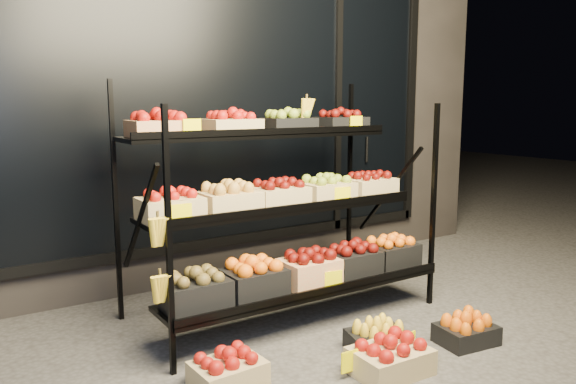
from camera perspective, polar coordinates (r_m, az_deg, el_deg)
ground at (r=3.69m, az=5.04°, el=-15.03°), size 24.00×24.00×0.00m
building at (r=5.64m, az=-11.52°, el=11.38°), size 6.00×2.08×3.50m
display_rack at (r=3.92m, az=-0.41°, el=-1.50°), size 2.18×1.02×1.66m
tag_floor_a at (r=3.26m, az=6.40°, el=-17.32°), size 0.13×0.01×0.12m
tag_floor_b at (r=3.53m, az=12.03°, el=-15.34°), size 0.13×0.01×0.12m
floor_crate_left at (r=3.18m, az=-6.13°, el=-17.41°), size 0.39×0.29×0.19m
floor_crate_midleft at (r=3.58m, az=9.08°, el=-14.40°), size 0.41×0.34×0.19m
floor_crate_midright at (r=3.32m, az=10.32°, el=-16.12°), size 0.44×0.33×0.21m
floor_crate_right at (r=3.81m, az=17.66°, el=-13.24°), size 0.38×0.30×0.19m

